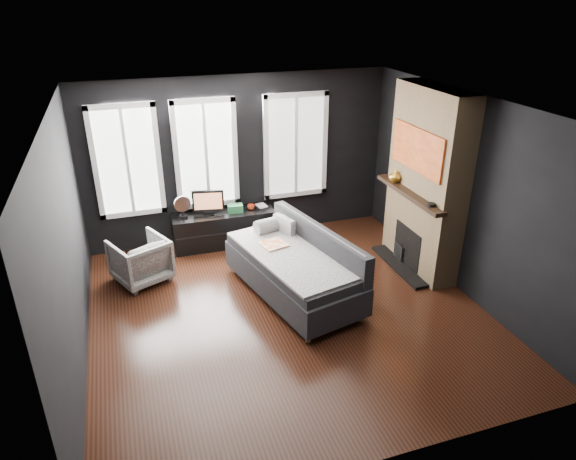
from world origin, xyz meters
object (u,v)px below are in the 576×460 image
object	(u,v)px
monitor	(208,201)
mantel_vase	(395,176)
book	(257,201)
mug	(251,206)
sofa	(293,265)
media_console	(224,228)
armchair	(140,258)

from	to	relation	value
monitor	mantel_vase	xyz separation A→B (m)	(2.65, -1.20, 0.53)
book	mug	bearing A→B (deg)	-151.93
sofa	mug	world-z (taller)	sofa
monitor	mantel_vase	world-z (taller)	mantel_vase
media_console	book	world-z (taller)	book
sofa	armchair	world-z (taller)	sofa
sofa	mantel_vase	bearing A→B (deg)	6.37
sofa	media_console	bearing A→B (deg)	93.95
mug	mantel_vase	world-z (taller)	mantel_vase
media_console	mug	size ratio (longest dim) A/B	14.56
sofa	armchair	size ratio (longest dim) A/B	3.02
mug	book	size ratio (longest dim) A/B	0.54
sofa	mantel_vase	xyz separation A→B (m)	(1.85, 0.66, 0.85)
mantel_vase	sofa	bearing A→B (deg)	-160.32
mug	book	bearing A→B (deg)	28.07
sofa	monitor	distance (m)	2.05
mug	sofa	bearing A→B (deg)	-86.56
mantel_vase	book	bearing A→B (deg)	146.04
mug	media_console	bearing A→B (deg)	176.73
monitor	armchair	bearing A→B (deg)	-134.62
monitor	mug	size ratio (longest dim) A/B	4.51
sofa	book	world-z (taller)	sofa
armchair	media_console	world-z (taller)	armchair
book	mantel_vase	size ratio (longest dim) A/B	1.04
media_console	monitor	world-z (taller)	monitor
sofa	monitor	world-z (taller)	monitor
book	monitor	bearing A→B (deg)	-177.72
monitor	book	size ratio (longest dim) A/B	2.45
armchair	mug	bearing A→B (deg)	178.09
armchair	media_console	bearing A→B (deg)	-174.64
monitor	book	world-z (taller)	monitor
monitor	mug	world-z (taller)	monitor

